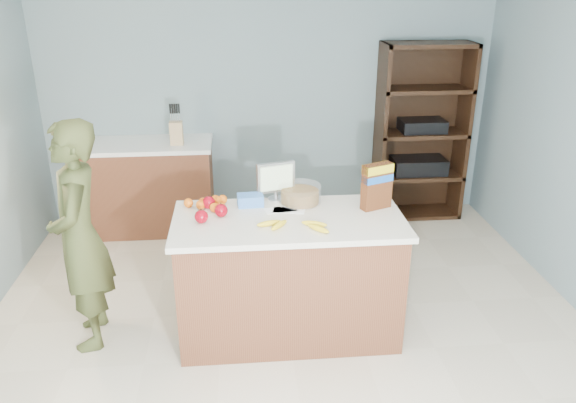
{
  "coord_description": "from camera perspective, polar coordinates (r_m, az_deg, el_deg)",
  "views": [
    {
      "loc": [
        -0.32,
        -3.13,
        2.44
      ],
      "look_at": [
        0.0,
        0.35,
        1.0
      ],
      "focal_mm": 35.0,
      "sensor_mm": 36.0,
      "label": 1
    }
  ],
  "objects": [
    {
      "name": "floor",
      "position": [
        3.98,
        0.48,
        -15.41
      ],
      "size": [
        4.5,
        5.0,
        0.02
      ],
      "primitive_type": "cube",
      "color": "beige",
      "rests_on": "ground"
    },
    {
      "name": "walls",
      "position": [
        3.24,
        0.57,
        8.33
      ],
      "size": [
        4.52,
        5.02,
        2.51
      ],
      "color": "gray",
      "rests_on": "ground"
    },
    {
      "name": "counter_peninsula",
      "position": [
        3.99,
        0.07,
        -8.05
      ],
      "size": [
        1.56,
        0.76,
        0.9
      ],
      "color": "brown",
      "rests_on": "ground"
    },
    {
      "name": "back_cabinet",
      "position": [
        5.75,
        -13.71,
        1.53
      ],
      "size": [
        1.24,
        0.62,
        0.9
      ],
      "color": "brown",
      "rests_on": "ground"
    },
    {
      "name": "shelving_unit",
      "position": [
        6.0,
        13.22,
        6.58
      ],
      "size": [
        0.9,
        0.4,
        1.8
      ],
      "color": "black",
      "rests_on": "ground"
    },
    {
      "name": "person",
      "position": [
        3.99,
        -20.41,
        -3.41
      ],
      "size": [
        0.47,
        0.63,
        1.59
      ],
      "primitive_type": "imported",
      "rotation": [
        0.0,
        0.0,
        -1.41
      ],
      "color": "#404621",
      "rests_on": "ground"
    },
    {
      "name": "knife_block",
      "position": [
        5.47,
        -11.27,
        6.92
      ],
      "size": [
        0.12,
        0.1,
        0.31
      ],
      "color": "tan",
      "rests_on": "back_cabinet"
    },
    {
      "name": "envelopes",
      "position": [
        3.89,
        -0.33,
        -0.87
      ],
      "size": [
        0.29,
        0.17,
        0.0
      ],
      "color": "white",
      "rests_on": "counter_peninsula"
    },
    {
      "name": "bananas",
      "position": [
        3.62,
        0.73,
        -2.41
      ],
      "size": [
        0.47,
        0.23,
        0.04
      ],
      "color": "yellow",
      "rests_on": "counter_peninsula"
    },
    {
      "name": "apples",
      "position": [
        3.82,
        -7.88,
        -0.83
      ],
      "size": [
        0.22,
        0.33,
        0.09
      ],
      "color": "maroon",
      "rests_on": "counter_peninsula"
    },
    {
      "name": "oranges",
      "position": [
        3.96,
        -7.89,
        -0.16
      ],
      "size": [
        0.3,
        0.21,
        0.07
      ],
      "color": "orange",
      "rests_on": "counter_peninsula"
    },
    {
      "name": "blue_carton",
      "position": [
        3.97,
        -3.84,
        0.14
      ],
      "size": [
        0.19,
        0.13,
        0.08
      ],
      "primitive_type": "cube",
      "rotation": [
        0.0,
        0.0,
        0.07
      ],
      "color": "blue",
      "rests_on": "counter_peninsula"
    },
    {
      "name": "salad_bowl",
      "position": [
        4.0,
        1.23,
        0.68
      ],
      "size": [
        0.3,
        0.3,
        0.13
      ],
      "color": "#267219",
      "rests_on": "counter_peninsula"
    },
    {
      "name": "tv",
      "position": [
        4.02,
        -1.24,
        2.31
      ],
      "size": [
        0.28,
        0.12,
        0.28
      ],
      "color": "silver",
      "rests_on": "counter_peninsula"
    },
    {
      "name": "cereal_box",
      "position": [
        3.91,
        9.03,
        1.88
      ],
      "size": [
        0.23,
        0.16,
        0.32
      ],
      "color": "#592B14",
      "rests_on": "counter_peninsula"
    }
  ]
}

